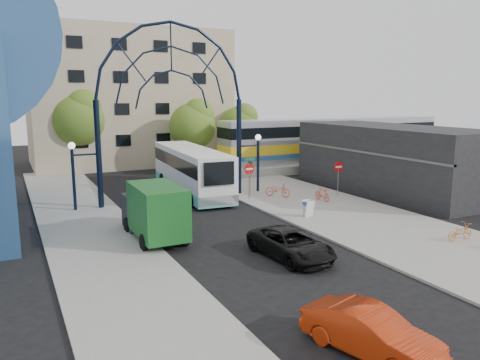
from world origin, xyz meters
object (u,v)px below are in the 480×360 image
sandwich_board (308,206)px  tree_north_c (240,124)px  gateway_arch (172,76)px  city_bus (191,170)px  train_car (335,139)px  black_suv (291,244)px  tree_north_b (79,117)px  bike_far_a (460,232)px  do_not_enter_sign (338,170)px  street_name_sign (250,169)px  bike_near_b (322,194)px  tree_north_a (194,124)px  green_truck (153,211)px  red_sedan (371,332)px  stop_sign (249,172)px  bike_near_a (278,190)px

sandwich_board → tree_north_c: bearing=73.5°
gateway_arch → city_bus: bearing=46.5°
train_car → black_suv: train_car is taller
tree_north_b → bike_far_a: bearing=-66.5°
do_not_enter_sign → tree_north_b: bearing=126.7°
train_car → bike_far_a: size_ratio=15.17×
do_not_enter_sign → street_name_sign: 6.36m
train_car → bike_near_b: train_car is taller
bike_far_a → street_name_sign: bearing=18.0°
tree_north_b → black_suv: tree_north_b is taller
black_suv → bike_near_b: size_ratio=3.11×
train_car → bike_near_b: bearing=-130.6°
city_bus → black_suv: size_ratio=2.66×
tree_north_a → green_truck: (-9.90, -19.72, -3.16)m
sandwich_board → bike_far_a: sandwich_board is taller
red_sedan → black_suv: bearing=56.3°
green_truck → black_suv: size_ratio=1.24×
street_name_sign → sandwich_board: street_name_sign is taller
street_name_sign → red_sedan: 20.96m
black_suv → stop_sign: bearing=66.8°
tree_north_b → black_suv: (4.78, -29.33, -4.62)m
tree_north_b → sandwich_board: bearing=-68.4°
tree_north_b → black_suv: bearing=-80.7°
train_car → bike_far_a: train_car is taller
green_truck → tree_north_c: bearing=54.4°
train_car → city_bus: (-17.95, -5.83, -1.13)m
gateway_arch → bike_near_a: gateway_arch is taller
sandwich_board → bike_near_b: size_ratio=0.66×
gateway_arch → red_sedan: gateway_arch is taller
stop_sign → bike_near_a: stop_sign is taller
red_sedan → bike_near_a: bearing=49.3°
tree_north_b → city_bus: size_ratio=0.64×
green_truck → black_suv: green_truck is taller
tree_north_b → red_sedan: 37.50m
city_bus → red_sedan: city_bus is taller
street_name_sign → green_truck: (-8.98, -6.40, -0.68)m
street_name_sign → city_bus: city_bus is taller
green_truck → bike_near_b: (12.75, 2.91, -0.88)m
green_truck → bike_near_b: green_truck is taller
train_car → green_truck: train_car is taller
stop_sign → city_bus: size_ratio=0.20×
stop_sign → bike_near_a: size_ratio=1.32×
gateway_arch → tree_north_c: 18.95m
do_not_enter_sign → black_suv: (-10.10, -9.40, -1.32)m
do_not_enter_sign → bike_near_a: 4.61m
tree_north_a → bike_far_a: 27.76m
sandwich_board → red_sedan: red_sedan is taller
stop_sign → black_suv: stop_sign is taller
green_truck → sandwich_board: bearing=-0.7°
train_car → bike_near_a: bearing=-141.6°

